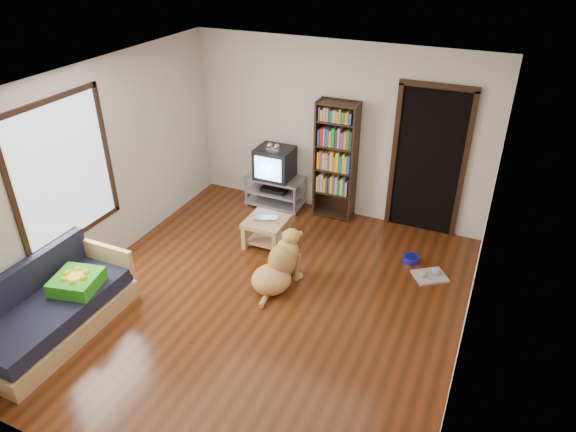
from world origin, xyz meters
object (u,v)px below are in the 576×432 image
at_px(bookshelf, 336,155).
at_px(laptop, 265,220).
at_px(crt_tv, 275,162).
at_px(green_cushion, 77,282).
at_px(sofa, 52,312).
at_px(dog_bowl, 411,259).
at_px(grey_rag, 430,276).
at_px(dog, 279,267).
at_px(tv_stand, 275,190).
at_px(coffee_table, 267,227).

bearing_deg(bookshelf, laptop, -114.90).
bearing_deg(crt_tv, green_cushion, -104.24).
height_order(crt_tv, sofa, crt_tv).
xyz_separation_m(dog_bowl, grey_rag, (0.30, -0.25, -0.03)).
height_order(grey_rag, dog, dog).
xyz_separation_m(laptop, dog_bowl, (1.95, 0.43, -0.37)).
bearing_deg(dog_bowl, sofa, -138.38).
height_order(laptop, grey_rag, laptop).
relative_size(laptop, bookshelf, 0.18).
height_order(grey_rag, tv_stand, tv_stand).
distance_m(grey_rag, bookshelf, 2.21).
relative_size(crt_tv, sofa, 0.32).
bearing_deg(tv_stand, dog, -63.38).
distance_m(sofa, dog, 2.60).
bearing_deg(crt_tv, grey_rag, -20.10).
height_order(sofa, coffee_table, sofa).
relative_size(green_cushion, crt_tv, 0.82).
height_order(laptop, crt_tv, crt_tv).
distance_m(dog_bowl, tv_stand, 2.45).
distance_m(green_cushion, crt_tv, 3.47).
relative_size(green_cushion, tv_stand, 0.53).
bearing_deg(dog, green_cushion, -140.70).
height_order(bookshelf, sofa, bookshelf).
relative_size(dog_bowl, tv_stand, 0.24).
bearing_deg(crt_tv, dog, -63.65).
relative_size(tv_stand, dog, 0.99).
relative_size(laptop, dog, 0.36).
relative_size(crt_tv, coffee_table, 1.05).
xyz_separation_m(dog_bowl, coffee_table, (-1.95, -0.40, 0.24)).
bearing_deg(green_cushion, coffee_table, 48.46).
relative_size(green_cushion, bookshelf, 0.26).
xyz_separation_m(laptop, sofa, (-1.36, -2.51, -0.15)).
height_order(laptop, bookshelf, bookshelf).
xyz_separation_m(crt_tv, bookshelf, (0.95, 0.07, 0.26)).
distance_m(green_cushion, tv_stand, 3.44).
distance_m(dog_bowl, crt_tv, 2.54).
distance_m(green_cushion, dog, 2.32).
bearing_deg(coffee_table, green_cushion, -118.92).
bearing_deg(laptop, bookshelf, 44.59).
xyz_separation_m(dog_bowl, bookshelf, (-1.38, 0.79, 0.96)).
height_order(laptop, sofa, sofa).
height_order(dog_bowl, grey_rag, dog_bowl).
height_order(green_cushion, grey_rag, green_cushion).
height_order(green_cushion, dog_bowl, green_cushion).
distance_m(green_cushion, coffee_table, 2.56).
relative_size(green_cushion, dog_bowl, 2.16).
bearing_deg(sofa, grey_rag, 36.69).
distance_m(crt_tv, coffee_table, 1.27).
distance_m(laptop, dog, 0.94).
relative_size(sofa, dog, 1.98).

